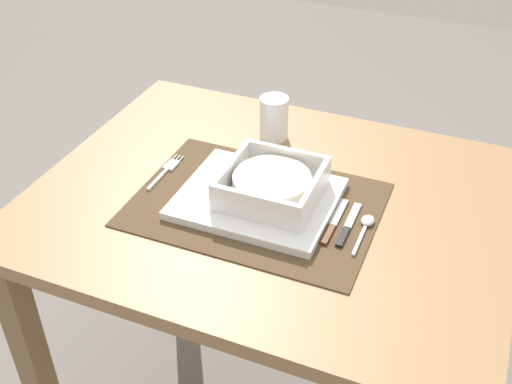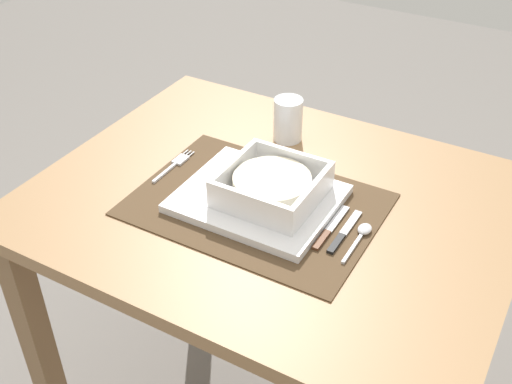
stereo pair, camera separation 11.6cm
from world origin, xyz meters
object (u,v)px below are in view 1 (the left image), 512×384
object	(u,v)px
porridge_bowl	(272,185)
drinking_glass	(274,120)
bread_knife	(333,224)
fork	(167,169)
spoon	(366,225)
dining_table	(271,238)
butter_knife	(347,227)

from	to	relation	value
porridge_bowl	drinking_glass	size ratio (longest dim) A/B	1.82
porridge_bowl	bread_knife	xyz separation A→B (m)	(0.13, -0.02, -0.04)
fork	spoon	bearing A→B (deg)	-6.14
fork	bread_knife	bearing A→B (deg)	-9.51
bread_knife	fork	bearing A→B (deg)	173.58
bread_knife	dining_table	bearing A→B (deg)	161.56
porridge_bowl	drinking_glass	xyz separation A→B (m)	(-0.08, 0.23, 0.00)
butter_knife	drinking_glass	distance (m)	0.35
dining_table	bread_knife	world-z (taller)	bread_knife
fork	bread_knife	xyz separation A→B (m)	(0.36, -0.04, 0.00)
spoon	drinking_glass	bearing A→B (deg)	134.62
dining_table	bread_knife	size ratio (longest dim) A/B	6.57
dining_table	butter_knife	bearing A→B (deg)	-15.38
porridge_bowl	fork	bearing A→B (deg)	174.99
spoon	bread_knife	size ratio (longest dim) A/B	0.83
spoon	butter_knife	distance (m)	0.03
porridge_bowl	bread_knife	size ratio (longest dim) A/B	1.26
fork	butter_knife	distance (m)	0.39
spoon	bread_knife	distance (m)	0.06
spoon	butter_knife	xyz separation A→B (m)	(-0.03, -0.02, -0.00)
dining_table	butter_knife	xyz separation A→B (m)	(0.16, -0.04, 0.11)
fork	drinking_glass	xyz separation A→B (m)	(0.15, 0.21, 0.04)
butter_knife	bread_knife	world-z (taller)	same
porridge_bowl	fork	distance (m)	0.24
porridge_bowl	drinking_glass	distance (m)	0.24
dining_table	bread_knife	xyz separation A→B (m)	(0.13, -0.05, 0.11)
bread_knife	drinking_glass	bearing A→B (deg)	130.41
dining_table	porridge_bowl	distance (m)	0.15
spoon	drinking_glass	world-z (taller)	drinking_glass
fork	butter_knife	world-z (taller)	butter_knife
butter_knife	dining_table	bearing A→B (deg)	166.98
porridge_bowl	fork	world-z (taller)	porridge_bowl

